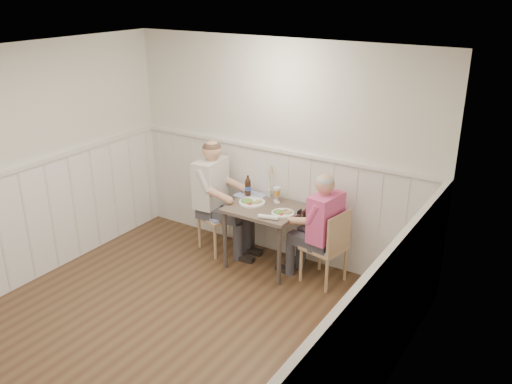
% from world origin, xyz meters
% --- Properties ---
extents(ground_plane, '(4.50, 4.50, 0.00)m').
position_xyz_m(ground_plane, '(0.00, 0.00, 0.00)').
color(ground_plane, '#49301E').
extents(room_shell, '(4.04, 4.54, 2.60)m').
position_xyz_m(room_shell, '(0.00, 0.00, 1.52)').
color(room_shell, silver).
rests_on(room_shell, ground).
extents(wainscot, '(4.00, 4.49, 1.34)m').
position_xyz_m(wainscot, '(0.00, 0.69, 0.69)').
color(wainscot, beige).
rests_on(wainscot, ground).
extents(dining_table, '(0.83, 0.70, 0.75)m').
position_xyz_m(dining_table, '(0.07, 1.84, 0.64)').
color(dining_table, '#574E44').
rests_on(dining_table, ground).
extents(chair_right, '(0.48, 0.48, 0.87)m').
position_xyz_m(chair_right, '(0.86, 1.87, 0.47)').
color(chair_right, tan).
rests_on(chair_right, ground).
extents(chair_left, '(0.57, 0.57, 0.93)m').
position_xyz_m(chair_left, '(-0.67, 1.90, 0.50)').
color(chair_left, tan).
rests_on(chair_left, ground).
extents(man_in_pink, '(0.65, 0.45, 1.31)m').
position_xyz_m(man_in_pink, '(0.79, 1.84, 0.55)').
color(man_in_pink, '#3F3F47').
rests_on(man_in_pink, ground).
extents(diner_cream, '(0.69, 0.48, 1.44)m').
position_xyz_m(diner_cream, '(-0.67, 1.85, 0.61)').
color(diner_cream, '#3F3F47').
rests_on(diner_cream, ground).
extents(plate_man, '(0.26, 0.26, 0.07)m').
position_xyz_m(plate_man, '(0.33, 1.77, 0.77)').
color(plate_man, white).
rests_on(plate_man, dining_table).
extents(plate_diner, '(0.31, 0.31, 0.08)m').
position_xyz_m(plate_diner, '(-0.13, 1.83, 0.77)').
color(plate_diner, white).
rests_on(plate_diner, dining_table).
extents(beer_glass_a, '(0.08, 0.08, 0.19)m').
position_xyz_m(beer_glass_a, '(0.12, 2.02, 0.88)').
color(beer_glass_a, silver).
rests_on(beer_glass_a, dining_table).
extents(beer_glass_b, '(0.07, 0.07, 0.17)m').
position_xyz_m(beer_glass_b, '(0.08, 2.06, 0.86)').
color(beer_glass_b, silver).
rests_on(beer_glass_b, dining_table).
extents(beer_bottle, '(0.07, 0.07, 0.26)m').
position_xyz_m(beer_bottle, '(-0.29, 2.02, 0.87)').
color(beer_bottle, black).
rests_on(beer_bottle, dining_table).
extents(rolled_napkin, '(0.23, 0.11, 0.05)m').
position_xyz_m(rolled_napkin, '(0.27, 1.57, 0.77)').
color(rolled_napkin, white).
rests_on(rolled_napkin, dining_table).
extents(grass_vase, '(0.05, 0.05, 0.42)m').
position_xyz_m(grass_vase, '(-0.06, 2.14, 0.94)').
color(grass_vase, silver).
rests_on(grass_vase, dining_table).
extents(gingham_mat, '(0.34, 0.28, 0.01)m').
position_xyz_m(gingham_mat, '(-0.27, 2.04, 0.75)').
color(gingham_mat, '#4256A1').
rests_on(gingham_mat, dining_table).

